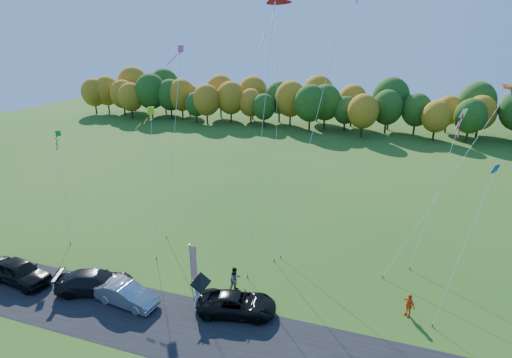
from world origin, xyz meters
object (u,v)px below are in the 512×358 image
(black_suv, at_px, (237,304))
(person_east, at_px, (409,305))
(silver_sedan, at_px, (127,294))
(feather_flag, at_px, (193,263))

(black_suv, relative_size, person_east, 3.22)
(silver_sedan, bearing_deg, person_east, -68.67)
(feather_flag, bearing_deg, silver_sedan, -141.09)
(silver_sedan, height_order, person_east, person_east)
(person_east, bearing_deg, silver_sedan, -119.71)
(silver_sedan, height_order, feather_flag, feather_flag)
(feather_flag, bearing_deg, black_suv, -20.37)
(person_east, xyz_separation_m, feather_flag, (-15.00, -1.96, 1.48))
(black_suv, relative_size, feather_flag, 1.40)
(silver_sedan, bearing_deg, feather_flag, -44.61)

